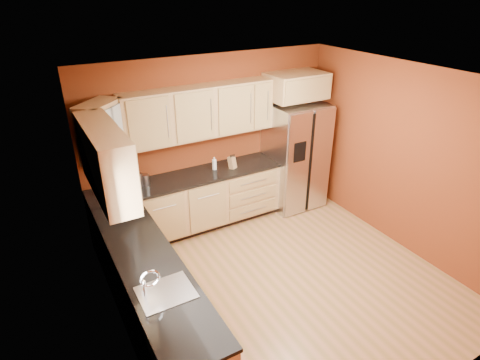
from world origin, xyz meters
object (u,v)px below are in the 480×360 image
Objects in this scene: knife_block at (232,163)px; soap_dispenser at (214,163)px; wine_bottle_a at (108,184)px; refrigerator at (295,156)px; canister_left at (146,180)px.

soap_dispenser is (-0.25, 0.10, 0.00)m from knife_block.
soap_dispenser is at bearing 2.16° from wine_bottle_a.
refrigerator is 10.35× the size of canister_left.
refrigerator is at bearing -2.04° from canister_left.
wine_bottle_a is at bearing -177.84° from soap_dispenser.
knife_block is at bearing -3.23° from canister_left.
refrigerator reaches higher than canister_left.
knife_block is (1.86, -0.04, -0.08)m from wine_bottle_a.
canister_left is at bearing 152.63° from knife_block.
canister_left is 0.53m from wine_bottle_a.
wine_bottle_a is (-0.52, -0.04, 0.09)m from canister_left.
soap_dispenser reaches higher than canister_left.
refrigerator is at bearing -4.51° from soap_dispenser.
refrigerator is 8.93× the size of soap_dispenser.
refrigerator is 1.19m from knife_block.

